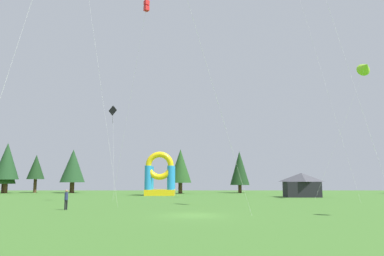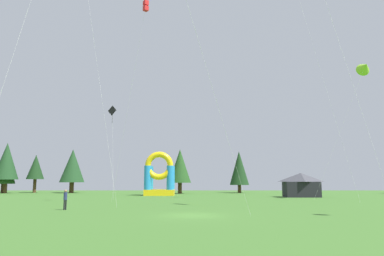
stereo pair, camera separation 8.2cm
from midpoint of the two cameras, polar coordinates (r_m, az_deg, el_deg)
ground_plane at (r=28.41m, az=-0.04°, el=-13.29°), size 120.00×120.00×0.00m
kite_red_box at (r=45.08m, az=-7.25°, el=17.95°), size 4.84×5.99×23.00m
kite_black_diamond at (r=55.96m, az=-12.19°, el=2.45°), size 1.75×3.97×13.13m
kite_lime_delta at (r=54.90m, az=24.84°, el=8.46°), size 8.25×2.04×18.42m
person_left_edge at (r=35.19m, az=-18.99°, el=-10.10°), size 0.42×0.42×1.77m
inflatable_orange_dome at (r=62.01m, az=-5.15°, el=-7.73°), size 4.84×4.21×7.13m
festival_tent at (r=58.69m, az=16.28°, el=-8.39°), size 5.05×3.10×3.59m
tree_row_1 at (r=80.61m, az=-26.98°, el=-5.19°), size 4.19×4.19×8.70m
tree_row_2 at (r=80.09m, az=-26.73°, el=-4.58°), size 4.60×4.60×9.63m
tree_row_3 at (r=80.51m, az=-23.02°, el=-5.57°), size 3.38×3.38×7.46m
tree_row_4 at (r=76.42m, az=-18.02°, el=-5.55°), size 4.71×4.71×8.45m
tree_row_5 at (r=69.87m, az=-2.00°, el=-5.86°), size 4.11×4.11×8.23m
tree_row_6 at (r=73.68m, az=7.11°, el=-6.13°), size 3.75×3.75×8.10m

